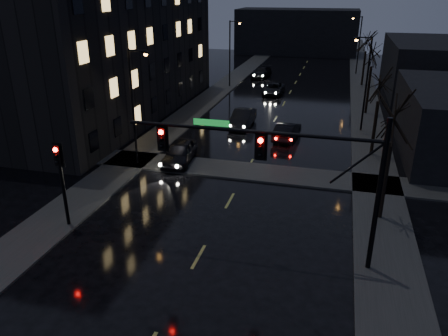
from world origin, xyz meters
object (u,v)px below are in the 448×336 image
Objects in this scene: lead_car at (287,131)px; oncoming_car_c at (274,89)px; oncoming_car_d at (261,72)px; oncoming_car_b at (242,118)px; oncoming_car_a at (180,153)px.

oncoming_car_c is at bearing -69.93° from lead_car.
oncoming_car_c is at bearing -65.24° from oncoming_car_d.
lead_car is (4.34, -2.60, -0.06)m from oncoming_car_b.
oncoming_car_a reaches higher than oncoming_car_c.
lead_car is at bearing -76.59° from oncoming_car_c.
lead_car is at bearing -68.69° from oncoming_car_d.
oncoming_car_d reaches higher than lead_car.
oncoming_car_b is 13.50m from oncoming_car_c.
oncoming_car_b reaches higher than oncoming_car_c.
oncoming_car_a is at bearing 54.78° from lead_car.
oncoming_car_d is 26.84m from lead_car.
oncoming_car_b is 23.48m from oncoming_car_d.
oncoming_car_a is at bearing -96.80° from oncoming_car_c.
oncoming_car_b is at bearing -23.51° from lead_car.
oncoming_car_d is at bearing -67.75° from lead_car.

